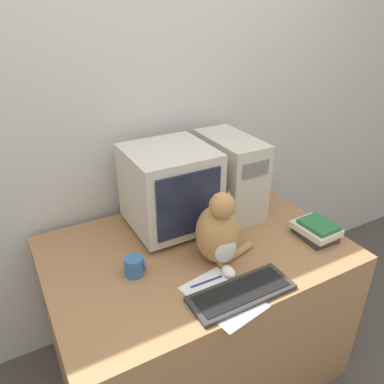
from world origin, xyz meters
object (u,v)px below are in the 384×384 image
Objects in this scene: pen at (207,282)px; mug at (134,266)px; keyboard at (241,293)px; crt_monitor at (170,188)px; book_stack at (316,230)px; cat at (219,233)px; computer_tower at (230,175)px.

pen is 0.30m from mug.
mug is (-0.31, 0.31, 0.03)m from keyboard.
mug is (-0.30, -0.26, -0.17)m from crt_monitor.
book_stack is at bearing -37.33° from crt_monitor.
cat is 0.38m from mug.
keyboard is at bearing -164.40° from book_stack.
crt_monitor is 0.61m from keyboard.
book_stack is (0.50, -0.08, -0.10)m from cat.
mug is (-0.85, 0.16, 0.00)m from book_stack.
computer_tower is at bearing 116.80° from book_stack.
computer_tower is 1.18× the size of cat.
book_stack is 0.87m from mug.
crt_monitor is 2.85× the size of pen.
crt_monitor is 1.17× the size of cat.
book_stack reaches higher than keyboard.
crt_monitor is at bearing 82.11° from pen.
mug reaches higher than book_stack.
crt_monitor reaches higher than pen.
crt_monitor reaches higher than cat.
crt_monitor is 0.99× the size of computer_tower.
keyboard reaches higher than pen.
mug is at bearing -157.64° from computer_tower.
keyboard is at bearing -91.49° from cat.
cat is at bearing 171.25° from book_stack.
crt_monitor is at bearing 41.77° from mug.
mug reaches higher than pen.
computer_tower reaches higher than cat.
keyboard is 0.27m from cat.
crt_monitor is 0.34m from computer_tower.
cat is at bearing -13.58° from mug.
keyboard is (-0.32, -0.58, -0.19)m from computer_tower.
cat is at bearing 80.65° from keyboard.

